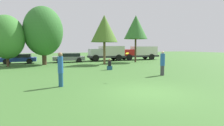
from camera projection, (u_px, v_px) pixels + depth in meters
The scene contains 13 objects.
ground_plane at pixel (147, 92), 8.60m from camera, with size 120.00×120.00×0.00m, color #3D6B2D.
person_thrower at pixel (61, 69), 9.75m from camera, with size 0.29×0.29×1.89m.
person_catcher at pixel (163, 63), 13.64m from camera, with size 0.34×0.34×1.87m.
frisbee at pixel (127, 53), 11.50m from camera, with size 0.24×0.22×0.15m.
bystander_sitting at pixel (110, 65), 16.99m from camera, with size 0.43×0.35×1.06m.
tree_0 at pixel (7, 37), 19.56m from camera, with size 3.77×3.77×5.65m.
tree_1 at pixel (43, 31), 21.46m from camera, with size 4.58×4.58×7.01m.
tree_2 at pixel (104, 29), 21.90m from camera, with size 3.31×3.31×6.07m.
tree_3 at pixel (136, 27), 25.21m from camera, with size 3.31×3.31×6.62m.
parked_car_blue at pixel (20, 58), 23.18m from camera, with size 4.29×2.00×1.26m.
parked_car_grey at pixel (69, 57), 25.40m from camera, with size 4.44×2.13×1.28m.
delivery_truck_silver at pixel (107, 52), 28.20m from camera, with size 5.94×2.72×2.30m.
delivery_truck_red at pixel (140, 52), 30.45m from camera, with size 6.73×2.67×2.24m.
Camera 1 is at (-4.74, -7.17, 2.19)m, focal length 28.64 mm.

